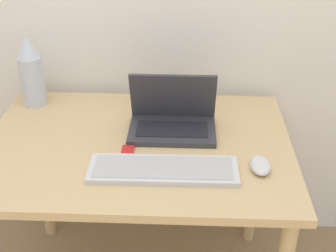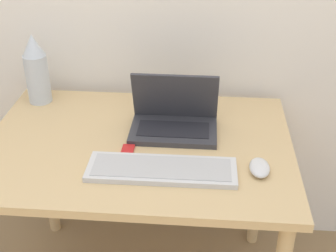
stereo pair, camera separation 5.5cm
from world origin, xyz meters
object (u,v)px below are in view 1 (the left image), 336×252
(laptop, at_px, (172,118))
(mouse, at_px, (260,165))
(mp3_player, at_px, (128,151))
(vase, at_px, (31,72))
(keyboard, at_px, (163,170))

(laptop, relative_size, mouse, 2.94)
(laptop, xyz_separation_m, mouse, (0.29, -0.24, -0.03))
(laptop, height_order, mp3_player, laptop)
(laptop, height_order, vase, vase)
(laptop, relative_size, keyboard, 0.65)
(laptop, bearing_deg, mouse, -39.63)
(laptop, distance_m, mouse, 0.38)
(laptop, distance_m, mp3_player, 0.22)
(keyboard, relative_size, mp3_player, 7.11)
(vase, height_order, mp3_player, vase)
(keyboard, height_order, mp3_player, keyboard)
(vase, relative_size, mp3_player, 4.23)
(vase, bearing_deg, mp3_player, -39.70)
(mp3_player, bearing_deg, keyboard, -40.41)
(laptop, height_order, keyboard, laptop)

